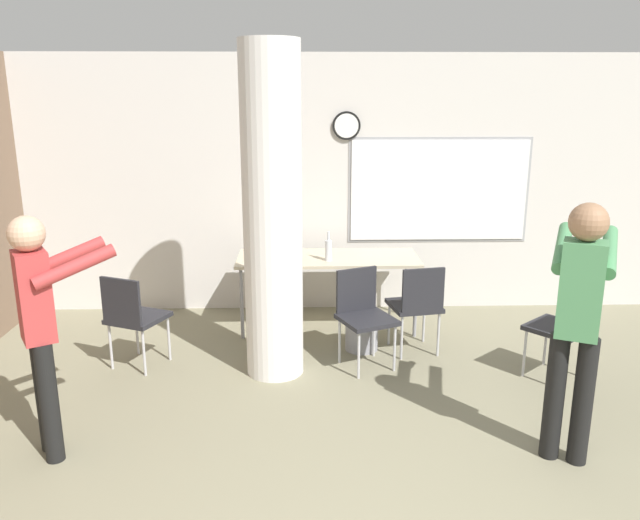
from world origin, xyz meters
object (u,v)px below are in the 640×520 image
at_px(bottle_on_table, 328,250).
at_px(chair_mid_room, 566,324).
at_px(chair_near_pillar, 132,314).
at_px(person_watching_back, 41,319).
at_px(chair_table_right, 417,302).
at_px(person_playing_side, 578,314).
at_px(chair_table_front, 363,311).
at_px(folding_table, 328,261).

relative_size(bottle_on_table, chair_mid_room, 0.34).
xyz_separation_m(chair_near_pillar, person_watching_back, (-0.19, -1.37, 0.46)).
bearing_deg(chair_table_right, chair_near_pillar, -174.33).
bearing_deg(person_watching_back, person_playing_side, -2.22).
distance_m(chair_table_front, chair_mid_room, 1.72).
bearing_deg(person_playing_side, chair_mid_room, 68.65).
relative_size(chair_mid_room, person_playing_side, 0.50).
xyz_separation_m(folding_table, chair_table_right, (0.80, -0.72, -0.20)).
distance_m(chair_near_pillar, person_watching_back, 1.46).
bearing_deg(chair_mid_room, chair_table_right, 152.86).
distance_m(folding_table, person_watching_back, 3.06).
relative_size(chair_near_pillar, person_playing_side, 0.50).
relative_size(chair_mid_room, person_watching_back, 0.52).
xyz_separation_m(folding_table, person_playing_side, (1.50, -2.48, 0.32)).
bearing_deg(chair_near_pillar, person_watching_back, -97.84).
bearing_deg(chair_mid_room, bottle_on_table, 149.22).
distance_m(chair_table_front, chair_table_right, 0.57).
height_order(chair_table_front, person_watching_back, person_watching_back).
xyz_separation_m(bottle_on_table, chair_table_right, (0.80, -0.57, -0.36)).
bearing_deg(folding_table, chair_near_pillar, -150.92).
xyz_separation_m(bottle_on_table, chair_mid_room, (1.96, -1.17, -0.36)).
height_order(bottle_on_table, person_playing_side, person_playing_side).
bearing_deg(bottle_on_table, chair_near_pillar, -154.72).
relative_size(chair_mid_room, chair_table_right, 1.00).
relative_size(chair_near_pillar, chair_table_right, 1.00).
relative_size(folding_table, person_playing_side, 1.06).
relative_size(folding_table, bottle_on_table, 6.25).
height_order(folding_table, chair_table_front, chair_table_front).
height_order(bottle_on_table, chair_mid_room, bottle_on_table).
bearing_deg(chair_near_pillar, chair_table_front, 0.77).
bearing_deg(folding_table, chair_table_right, -42.01).
distance_m(chair_mid_room, person_watching_back, 4.06).
distance_m(bottle_on_table, chair_mid_room, 2.31).
xyz_separation_m(chair_table_front, chair_table_right, (0.52, 0.23, 0.00)).
xyz_separation_m(chair_mid_room, person_watching_back, (-3.90, -1.03, 0.46)).
xyz_separation_m(folding_table, bottle_on_table, (-0.00, -0.15, 0.16)).
relative_size(chair_table_right, person_watching_back, 0.52).
bearing_deg(person_playing_side, person_watching_back, 177.78).
distance_m(bottle_on_table, person_playing_side, 2.78).
relative_size(chair_table_front, person_playing_side, 0.50).
relative_size(chair_near_pillar, person_watching_back, 0.52).
xyz_separation_m(folding_table, chair_table_front, (0.28, -0.95, -0.20)).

